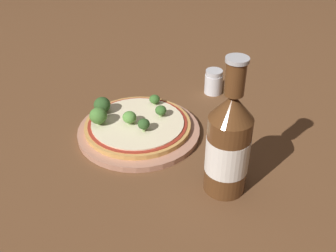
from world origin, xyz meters
name	(u,v)px	position (x,y,z in m)	size (l,w,h in m)	color
ground_plane	(136,129)	(0.00, 0.00, 0.00)	(3.00, 3.00, 0.00)	brown
plate	(139,131)	(0.02, 0.00, 0.01)	(0.25, 0.25, 0.01)	tan
pizza	(137,125)	(0.01, 0.00, 0.02)	(0.22, 0.22, 0.01)	tan
broccoli_floret_0	(102,105)	(-0.05, -0.06, 0.05)	(0.04, 0.04, 0.04)	#89A866
broccoli_floret_1	(161,110)	(0.01, 0.05, 0.04)	(0.02, 0.02, 0.03)	#89A866
broccoli_floret_2	(98,116)	(-0.01, -0.08, 0.05)	(0.04, 0.04, 0.04)	#89A866
broccoli_floret_3	(155,99)	(-0.04, 0.06, 0.04)	(0.02, 0.02, 0.02)	#89A866
broccoli_floret_4	(142,125)	(0.05, 0.00, 0.04)	(0.02, 0.02, 0.03)	#89A866
broccoli_floret_5	(129,117)	(0.01, -0.02, 0.04)	(0.03, 0.03, 0.03)	#89A866
beer_bottle	(228,144)	(0.23, 0.08, 0.09)	(0.07, 0.07, 0.25)	#563319
pepper_shaker	(214,82)	(-0.07, 0.23, 0.03)	(0.04, 0.04, 0.06)	silver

